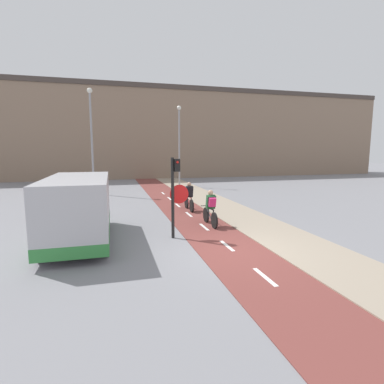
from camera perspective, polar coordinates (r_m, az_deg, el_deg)
ground_plane at (r=9.52m, az=7.83°, el=-11.14°), size 120.00×120.00×0.00m
bike_lane at (r=9.53m, az=7.81°, el=-11.07°), size 2.23×60.00×0.02m
sidewalk_strip at (r=10.60m, az=19.60°, el=-9.41°), size 2.40×60.00×0.05m
building_row_background at (r=35.60m, az=-9.49°, el=11.03°), size 60.00×5.20×10.18m
traffic_light_pole at (r=10.49m, az=-3.23°, el=0.70°), size 0.67×0.26×2.86m
street_lamp_far at (r=22.32m, az=-18.61°, el=10.96°), size 0.36×0.36×7.33m
street_lamp_sidewalk at (r=25.82m, az=-2.45°, el=10.28°), size 0.36×0.36×6.82m
cyclist_near at (r=12.35m, az=3.56°, el=-3.23°), size 0.46×1.75×1.50m
cyclist_far at (r=15.47m, az=-0.55°, el=-1.12°), size 0.46×1.72×1.49m
van at (r=10.91m, az=-20.75°, el=-3.21°), size 1.97×5.14×2.21m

